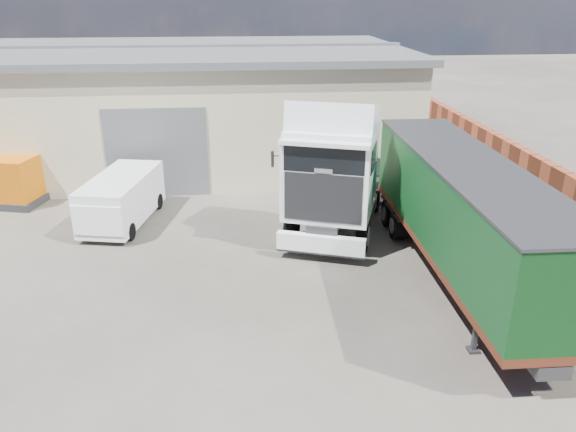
{
  "coord_description": "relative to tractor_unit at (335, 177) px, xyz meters",
  "views": [
    {
      "loc": [
        1.08,
        -12.0,
        7.83
      ],
      "look_at": [
        2.55,
        3.0,
        1.74
      ],
      "focal_mm": 35.0,
      "sensor_mm": 36.0,
      "label": 1
    }
  ],
  "objects": [
    {
      "name": "warehouse",
      "position": [
        -10.37,
        10.4,
        0.65
      ],
      "size": [
        30.6,
        12.6,
        5.42
      ],
      "color": "beige",
      "rests_on": "ground"
    },
    {
      "name": "tractor_unit",
      "position": [
        0.0,
        0.0,
        0.0
      ],
      "size": [
        4.9,
        7.5,
        4.8
      ],
      "rotation": [
        0.0,
        0.0,
        -0.34
      ],
      "color": "black",
      "rests_on": "ground"
    },
    {
      "name": "ground",
      "position": [
        -4.37,
        -5.6,
        -2.02
      ],
      "size": [
        120.0,
        120.0,
        0.0
      ],
      "primitive_type": "plane",
      "color": "#2B2923",
      "rests_on": "ground"
    },
    {
      "name": "orange_skip",
      "position": [
        -12.37,
        4.2,
        -1.19
      ],
      "size": [
        3.41,
        2.59,
        1.89
      ],
      "rotation": [
        0.0,
        0.0,
        -0.25
      ],
      "color": "#2D2D30",
      "rests_on": "ground"
    },
    {
      "name": "box_trailer",
      "position": [
        2.95,
        -3.65,
        0.16
      ],
      "size": [
        2.51,
        10.79,
        3.57
      ],
      "rotation": [
        0.0,
        0.0,
        -0.02
      ],
      "color": "#2D2D30",
      "rests_on": "ground"
    },
    {
      "name": "brick_boundary_wall",
      "position": [
        7.13,
        0.4,
        -0.77
      ],
      "size": [
        0.35,
        26.0,
        2.5
      ],
      "primitive_type": "cube",
      "color": "brown",
      "rests_on": "ground"
    },
    {
      "name": "panel_van",
      "position": [
        -7.4,
        1.48,
        -1.12
      ],
      "size": [
        2.56,
        4.51,
        1.74
      ],
      "rotation": [
        0.0,
        0.0,
        -0.21
      ],
      "color": "black",
      "rests_on": "ground"
    }
  ]
}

